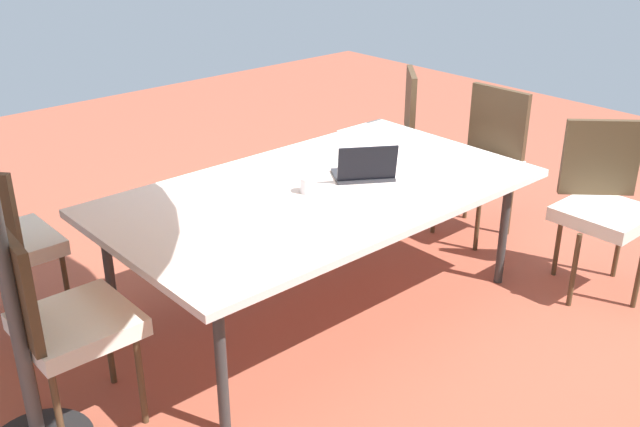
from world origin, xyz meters
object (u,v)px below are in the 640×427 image
Objects in this scene: chair_west at (482,155)px; laptop at (364,171)px; chair_east at (60,316)px; dining_table at (320,195)px; chair_southwest at (389,129)px; chair_northwest at (603,200)px; cup at (307,185)px.

chair_west is 2.44× the size of laptop.
laptop is at bearing -86.89° from chair_east.
chair_west is (-1.48, -0.04, -0.14)m from dining_table.
chair_southwest and chair_east have the same top height.
chair_northwest is 1.72m from cup.
chair_northwest is 0.93m from chair_west.
chair_northwest is at bearing -7.15° from chair_west.
chair_west and chair_east have the same top height.
chair_west is 1.00× the size of chair_southwest.
chair_southwest is at bearing 132.56° from chair_northwest.
dining_table is 1.46m from chair_east.
laptop is at bearing -172.11° from chair_northwest.
chair_east is 1.39m from cup.
chair_east reaches higher than laptop.
dining_table is at bearing 20.33° from laptop.
cup is (1.46, -0.89, 0.22)m from chair_northwest.
dining_table is 5.71× the size of laptop.
chair_southwest is at bearing -150.94° from cup.
chair_west is 2.93m from chair_east.
dining_table is 0.29m from laptop.
dining_table is at bearing -84.87° from chair_east.
dining_table is 1.67m from chair_southwest.
chair_west is 11.60× the size of cup.
chair_west is at bearing -142.78° from laptop.
chair_southwest is at bearing -149.42° from dining_table.
cup is at bearing -84.68° from chair_east.
laptop is (1.21, 0.10, 0.22)m from chair_west.
laptop is at bearing 167.67° from dining_table.
chair_southwest is 2.44× the size of laptop.
chair_southwest reaches higher than cup.
chair_southwest is 1.00× the size of chair_east.
laptop is at bearing 169.92° from cup.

